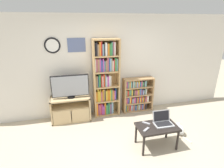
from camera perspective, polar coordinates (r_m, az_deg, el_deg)
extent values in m
plane|color=#BCAD93|center=(3.54, 6.11, -23.40)|extent=(18.00, 18.00, 0.00)
cube|color=silver|center=(4.61, -1.50, 5.78)|extent=(7.18, 0.06, 2.60)
torus|color=black|center=(4.38, -18.91, 11.82)|extent=(0.37, 0.04, 0.37)
cylinder|color=white|center=(4.38, -18.91, 11.82)|extent=(0.30, 0.02, 0.30)
cube|color=silver|center=(4.37, -11.51, 12.36)|extent=(0.47, 0.01, 0.37)
cube|color=slate|center=(4.37, -11.51, 12.35)|extent=(0.43, 0.02, 0.33)
cube|color=tan|center=(4.65, -19.02, -8.24)|extent=(0.04, 0.43, 0.64)
cube|color=tan|center=(4.63, -7.46, -7.33)|extent=(0.04, 0.43, 0.64)
cube|color=tan|center=(4.49, -13.54, -4.42)|extent=(0.96, 0.43, 0.04)
cube|color=tan|center=(4.76, -12.96, -11.03)|extent=(0.96, 0.43, 0.04)
cube|color=tan|center=(4.59, -13.31, -7.12)|extent=(0.89, 0.39, 0.04)
cube|color=tan|center=(4.50, -15.96, -10.45)|extent=(0.43, 0.02, 0.35)
cube|color=tan|center=(4.49, -10.19, -10.00)|extent=(0.43, 0.02, 0.35)
cylinder|color=black|center=(4.45, -13.18, -4.08)|extent=(0.18, 0.18, 0.04)
cube|color=black|center=(4.34, -13.47, -0.59)|extent=(0.89, 0.05, 0.54)
cube|color=#9399A3|center=(4.31, -13.47, -0.72)|extent=(0.86, 0.01, 0.50)
cube|color=tan|center=(4.44, -5.85, 1.32)|extent=(0.04, 0.28, 2.03)
cube|color=tan|center=(4.57, 2.02, 1.92)|extent=(0.04, 0.28, 2.03)
cube|color=tan|center=(4.62, -2.21, 2.13)|extent=(0.67, 0.02, 2.03)
cube|color=tan|center=(4.90, -1.73, -9.53)|extent=(0.60, 0.25, 0.04)
cube|color=tan|center=(4.72, -1.78, -5.30)|extent=(0.60, 0.25, 0.04)
cube|color=tan|center=(4.56, -1.84, -0.75)|extent=(0.60, 0.25, 0.04)
cube|color=tan|center=(4.44, -1.89, 4.08)|extent=(0.60, 0.25, 0.04)
cube|color=tan|center=(4.34, -1.95, 9.15)|extent=(0.60, 0.25, 0.04)
cube|color=tan|center=(4.29, -2.02, 14.40)|extent=(0.60, 0.25, 0.04)
cube|color=orange|center=(4.77, -4.98, -7.86)|extent=(0.04, 0.22, 0.34)
cube|color=#9E4293|center=(4.79, -4.57, -7.90)|extent=(0.03, 0.18, 0.31)
cube|color=#B75B70|center=(4.79, -4.17, -7.99)|extent=(0.03, 0.22, 0.30)
cube|color=red|center=(4.80, -3.81, -7.78)|extent=(0.02, 0.20, 0.33)
cube|color=#9E4293|center=(4.80, -3.42, -7.89)|extent=(0.03, 0.20, 0.30)
cube|color=#9E4293|center=(4.82, -2.91, -8.09)|extent=(0.04, 0.22, 0.26)
cube|color=orange|center=(4.82, -2.57, -7.74)|extent=(0.02, 0.18, 0.31)
cube|color=orange|center=(4.81, -2.31, -7.59)|extent=(0.02, 0.19, 0.33)
cube|color=#388947|center=(4.83, -1.91, -7.89)|extent=(0.04, 0.23, 0.28)
cube|color=#2856A8|center=(4.84, -1.57, -7.76)|extent=(0.02, 0.19, 0.28)
cube|color=#388947|center=(4.83, -1.30, -7.56)|extent=(0.02, 0.21, 0.32)
cube|color=#388947|center=(4.83, -1.02, -7.47)|extent=(0.03, 0.21, 0.33)
cube|color=#9E4293|center=(4.85, -0.67, -7.67)|extent=(0.02, 0.21, 0.29)
cube|color=#5B9389|center=(4.85, -0.43, -7.38)|extent=(0.02, 0.19, 0.33)
cube|color=#759EB7|center=(4.85, -0.04, -7.30)|extent=(0.04, 0.20, 0.34)
cube|color=orange|center=(4.62, -5.13, -3.83)|extent=(0.04, 0.19, 0.27)
cube|color=gold|center=(4.61, -4.67, -3.41)|extent=(0.03, 0.21, 0.34)
cube|color=gold|center=(4.62, -4.26, -3.71)|extent=(0.03, 0.23, 0.28)
cube|color=gold|center=(4.62, -3.93, -3.41)|extent=(0.02, 0.20, 0.33)
cube|color=#B75B70|center=(4.63, -3.57, -3.74)|extent=(0.03, 0.22, 0.27)
cube|color=orange|center=(4.64, -3.24, -3.42)|extent=(0.02, 0.17, 0.31)
cube|color=gold|center=(4.64, -2.96, -3.37)|extent=(0.02, 0.19, 0.32)
cube|color=#93704C|center=(4.64, -2.69, -3.29)|extent=(0.02, 0.21, 0.33)
cube|color=#232328|center=(4.65, -2.43, -3.28)|extent=(0.02, 0.18, 0.32)
cube|color=gold|center=(4.66, -1.96, -3.49)|extent=(0.04, 0.18, 0.28)
cube|color=orange|center=(4.66, -1.56, -3.26)|extent=(0.02, 0.19, 0.31)
cube|color=orange|center=(4.67, -1.15, -3.41)|extent=(0.04, 0.20, 0.28)
cube|color=gold|center=(4.67, -0.76, -3.26)|extent=(0.02, 0.23, 0.31)
cube|color=#388947|center=(4.67, -0.50, -3.19)|extent=(0.03, 0.22, 0.31)
cube|color=#93704C|center=(4.69, -0.07, -3.24)|extent=(0.04, 0.20, 0.29)
cube|color=orange|center=(4.70, 0.31, -3.42)|extent=(0.02, 0.21, 0.26)
cube|color=#9E4293|center=(4.71, 0.67, -3.34)|extent=(0.03, 0.20, 0.26)
cube|color=#2856A8|center=(4.71, 1.01, -3.00)|extent=(0.02, 0.19, 0.31)
cube|color=#93704C|center=(4.47, -5.38, 0.95)|extent=(0.03, 0.21, 0.29)
cube|color=#93704C|center=(4.47, -5.01, 1.06)|extent=(0.02, 0.21, 0.30)
cube|color=#2856A8|center=(4.48, -4.71, 0.92)|extent=(0.02, 0.19, 0.27)
cube|color=#388947|center=(4.47, -4.35, 1.20)|extent=(0.03, 0.23, 0.32)
cube|color=#388947|center=(4.49, -3.97, 1.30)|extent=(0.03, 0.18, 0.32)
cube|color=red|center=(4.48, -3.56, 1.20)|extent=(0.03, 0.22, 0.31)
cube|color=white|center=(4.50, -3.21, 1.09)|extent=(0.03, 0.19, 0.28)
cube|color=red|center=(4.50, -2.85, 1.43)|extent=(0.02, 0.18, 0.33)
cube|color=orange|center=(4.51, -2.56, 1.34)|extent=(0.02, 0.18, 0.31)
cube|color=#759EB7|center=(4.50, -2.25, 1.31)|extent=(0.02, 0.23, 0.31)
cube|color=white|center=(4.52, -1.95, 1.02)|extent=(0.02, 0.22, 0.26)
cube|color=#9E4293|center=(4.53, -1.51, 1.10)|extent=(0.04, 0.20, 0.26)
cube|color=white|center=(4.54, -0.98, 1.27)|extent=(0.04, 0.18, 0.28)
cube|color=white|center=(4.55, -0.59, 1.22)|extent=(0.02, 0.18, 0.27)
cube|color=white|center=(4.36, -5.56, 6.20)|extent=(0.03, 0.18, 0.33)
cube|color=#B75B70|center=(4.37, -5.07, 6.17)|extent=(0.04, 0.18, 0.32)
cube|color=#93704C|center=(4.37, -4.53, 6.18)|extent=(0.04, 0.20, 0.32)
cube|color=#9E4293|center=(4.37, -3.99, 6.36)|extent=(0.04, 0.19, 0.34)
cube|color=#2856A8|center=(4.38, -3.50, 6.06)|extent=(0.03, 0.20, 0.29)
cube|color=#9E4293|center=(4.38, -3.07, 6.33)|extent=(0.03, 0.22, 0.33)
cube|color=#759EB7|center=(4.40, -2.57, 5.98)|extent=(0.04, 0.18, 0.27)
cube|color=#93704C|center=(4.40, -2.02, 6.11)|extent=(0.03, 0.22, 0.29)
cube|color=#B75B70|center=(4.41, -1.51, 6.57)|extent=(0.04, 0.17, 0.35)
cube|color=#2856A8|center=(4.42, -1.04, 6.49)|extent=(0.02, 0.19, 0.33)
cube|color=#759EB7|center=(4.43, -0.63, 6.49)|extent=(0.04, 0.18, 0.33)
cube|color=#93704C|center=(4.43, -0.23, 6.48)|extent=(0.02, 0.19, 0.32)
cube|color=white|center=(4.45, 0.09, 6.11)|extent=(0.03, 0.18, 0.26)
cube|color=red|center=(4.45, 0.47, 6.34)|extent=(0.03, 0.19, 0.29)
cube|color=#388947|center=(4.46, 0.94, 6.58)|extent=(0.04, 0.18, 0.33)
cube|color=#759EB7|center=(4.47, 1.43, 6.46)|extent=(0.03, 0.18, 0.30)
cube|color=#232328|center=(4.29, -5.68, 11.25)|extent=(0.04, 0.18, 0.31)
cube|color=#232328|center=(4.28, -5.18, 11.31)|extent=(0.03, 0.23, 0.32)
cube|color=#93704C|center=(4.29, -4.68, 11.04)|extent=(0.04, 0.21, 0.27)
cube|color=orange|center=(4.30, -4.11, 11.47)|extent=(0.03, 0.20, 0.33)
cube|color=red|center=(4.31, -3.62, 11.55)|extent=(0.03, 0.18, 0.34)
cube|color=#759EB7|center=(4.31, -3.09, 11.13)|extent=(0.03, 0.20, 0.27)
cube|color=#232328|center=(4.32, -2.66, 11.30)|extent=(0.02, 0.20, 0.29)
cube|color=white|center=(4.32, -2.18, 11.42)|extent=(0.04, 0.22, 0.31)
cube|color=#93704C|center=(4.33, -1.73, 11.24)|extent=(0.02, 0.22, 0.28)
cube|color=orange|center=(4.34, -1.33, 11.28)|extent=(0.04, 0.20, 0.28)
cube|color=#388947|center=(4.34, -0.89, 11.25)|extent=(0.02, 0.21, 0.28)
cube|color=#388947|center=(4.35, -0.50, 11.35)|extent=(0.03, 0.21, 0.29)
cube|color=#5B9389|center=(4.36, -0.10, 11.60)|extent=(0.03, 0.18, 0.32)
cube|color=#B75B70|center=(4.36, 0.30, 11.63)|extent=(0.02, 0.22, 0.33)
cube|color=white|center=(4.37, 0.64, 11.54)|extent=(0.03, 0.21, 0.31)
cube|color=tan|center=(4.82, 3.95, -3.94)|extent=(0.04, 0.25, 0.96)
cube|color=tan|center=(5.11, 12.67, -2.98)|extent=(0.04, 0.25, 0.96)
cube|color=tan|center=(5.05, 7.94, -2.94)|extent=(0.85, 0.02, 0.96)
cube|color=tan|center=(5.15, 8.18, -8.19)|extent=(0.77, 0.22, 0.04)
cube|color=tan|center=(5.04, 8.31, -5.87)|extent=(0.77, 0.22, 0.04)
cube|color=tan|center=(4.95, 8.44, -3.46)|extent=(0.77, 0.22, 0.04)
cube|color=tan|center=(4.86, 8.58, -0.95)|extent=(0.77, 0.22, 0.04)
cube|color=tan|center=(4.79, 8.72, 1.64)|extent=(0.77, 0.22, 0.04)
cube|color=#388947|center=(4.99, 4.20, -7.62)|extent=(0.02, 0.17, 0.17)
cube|color=#2856A8|center=(5.00, 4.44, -7.51)|extent=(0.02, 0.17, 0.19)
cube|color=gold|center=(5.02, 4.71, -7.70)|extent=(0.04, 0.16, 0.14)
cube|color=#93704C|center=(5.01, 5.18, -7.49)|extent=(0.04, 0.19, 0.18)
cube|color=red|center=(5.03, 5.63, -7.43)|extent=(0.04, 0.17, 0.17)
cube|color=white|center=(5.05, 6.01, -7.49)|extent=(0.02, 0.17, 0.15)
cube|color=#759EB7|center=(5.05, 6.30, -7.32)|extent=(0.03, 0.18, 0.18)
cube|color=#B75B70|center=(5.07, 6.67, -7.37)|extent=(0.04, 0.16, 0.15)
cube|color=#93704C|center=(5.08, 7.09, -7.28)|extent=(0.03, 0.16, 0.16)
cube|color=#2856A8|center=(5.09, 7.50, -7.34)|extent=(0.03, 0.20, 0.15)
cube|color=#93704C|center=(5.10, 7.87, -7.31)|extent=(0.04, 0.20, 0.14)
cube|color=#388947|center=(5.11, 8.18, -7.11)|extent=(0.02, 0.16, 0.17)
cube|color=white|center=(5.12, 8.48, -7.23)|extent=(0.03, 0.19, 0.14)
cube|color=#5B9389|center=(5.13, 8.75, -7.00)|extent=(0.02, 0.18, 0.18)
cube|color=#B75B70|center=(5.15, 8.98, -7.10)|extent=(0.03, 0.15, 0.14)
cube|color=#B75B70|center=(5.15, 9.31, -7.09)|extent=(0.02, 0.19, 0.15)
cube|color=#2856A8|center=(5.16, 9.66, -6.94)|extent=(0.04, 0.19, 0.17)
cube|color=orange|center=(5.16, 9.98, -6.84)|extent=(0.02, 0.19, 0.18)
cube|color=#B75B70|center=(5.19, 10.17, -6.90)|extent=(0.02, 0.16, 0.16)
cube|color=#232328|center=(5.18, 10.57, -6.75)|extent=(0.04, 0.20, 0.18)
cube|color=orange|center=(4.89, 4.26, -5.35)|extent=(0.02, 0.18, 0.15)
cube|color=#B75B70|center=(4.90, 4.57, -5.16)|extent=(0.03, 0.16, 0.17)
cube|color=#9E4293|center=(4.91, 4.91, -5.23)|extent=(0.02, 0.18, 0.16)
cube|color=#2856A8|center=(4.92, 5.25, -5.05)|extent=(0.04, 0.15, 0.18)
cube|color=gold|center=(4.92, 5.68, -5.08)|extent=(0.03, 0.19, 0.17)
cube|color=red|center=(4.94, 6.08, -4.97)|extent=(0.04, 0.16, 0.18)
cube|color=#759EB7|center=(4.95, 6.53, -5.13)|extent=(0.03, 0.19, 0.14)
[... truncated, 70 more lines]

